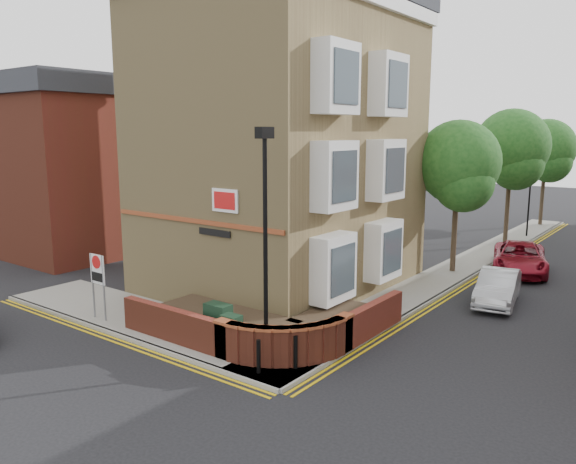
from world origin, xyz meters
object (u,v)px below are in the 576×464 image
at_px(utility_cabinet_large, 218,323).
at_px(zone_sign, 98,274).
at_px(silver_car_near, 498,287).
at_px(lamppost, 265,245).

relative_size(utility_cabinet_large, zone_sign, 0.55).
bearing_deg(silver_car_near, zone_sign, -144.54).
xyz_separation_m(utility_cabinet_large, zone_sign, (-4.70, -0.80, 0.92)).
xyz_separation_m(lamppost, silver_car_near, (3.40, 9.40, -2.72)).
distance_m(utility_cabinet_large, zone_sign, 4.86).
bearing_deg(lamppost, utility_cabinet_large, 176.99).
height_order(lamppost, utility_cabinet_large, lamppost).
relative_size(lamppost, silver_car_near, 1.68).
xyz_separation_m(utility_cabinet_large, silver_car_near, (5.30, 9.30, -0.10)).
xyz_separation_m(lamppost, zone_sign, (-6.60, -0.70, -1.70)).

